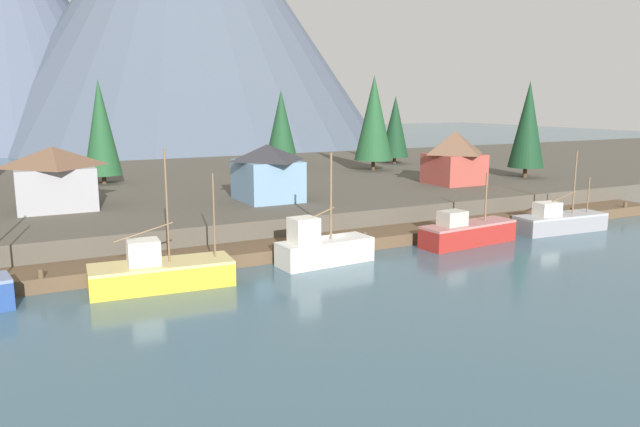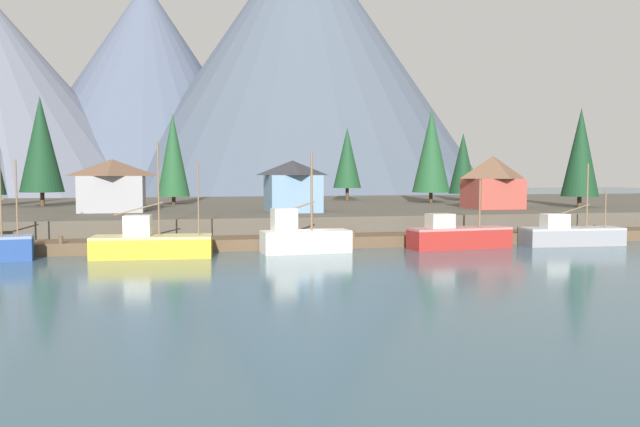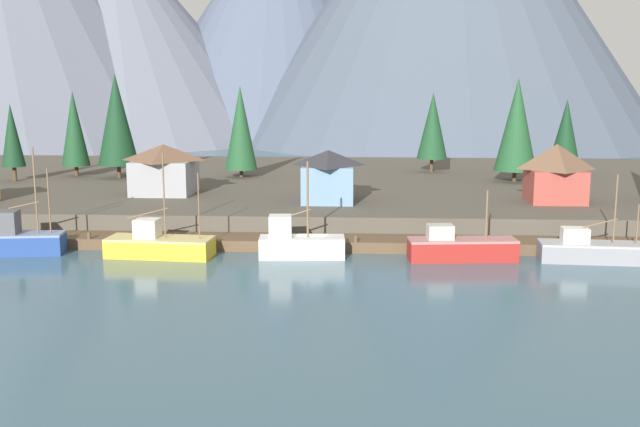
% 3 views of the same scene
% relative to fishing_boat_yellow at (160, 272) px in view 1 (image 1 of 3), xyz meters
% --- Properties ---
extents(ground_plane, '(400.00, 400.00, 1.00)m').
position_rel_fishing_boat_yellow_xyz_m(ground_plane, '(13.01, 22.08, -1.53)').
color(ground_plane, '#3D5B6B').
extents(dock, '(80.00, 4.00, 1.60)m').
position_rel_fishing_boat_yellow_xyz_m(dock, '(13.01, 4.07, -0.53)').
color(dock, brown).
rests_on(dock, ground_plane).
extents(shoreline_bank, '(400.00, 56.00, 2.50)m').
position_rel_fishing_boat_yellow_xyz_m(shoreline_bank, '(13.01, 34.08, 0.22)').
color(shoreline_bank, '#4C473D').
rests_on(shoreline_bank, ground_plane).
extents(mountain_east_peak, '(83.42, 83.42, 63.41)m').
position_rel_fishing_boat_yellow_xyz_m(mountain_east_peak, '(-6.46, 146.98, 30.67)').
color(mountain_east_peak, '#4C566B').
rests_on(mountain_east_peak, ground_plane).
extents(fishing_boat_yellow, '(9.32, 3.85, 9.06)m').
position_rel_fishing_boat_yellow_xyz_m(fishing_boat_yellow, '(0.00, 0.00, 0.00)').
color(fishing_boat_yellow, gold).
rests_on(fishing_boat_yellow, ground_plane).
extents(fishing_boat_white, '(7.47, 3.08, 8.32)m').
position_rel_fishing_boat_yellow_xyz_m(fishing_boat_white, '(12.11, 0.39, 0.19)').
color(fishing_boat_white, silver).
rests_on(fishing_boat_white, ground_plane).
extents(fishing_boat_red, '(9.30, 3.39, 5.99)m').
position_rel_fishing_boat_yellow_xyz_m(fishing_boat_red, '(25.91, 0.24, 0.03)').
color(fishing_boat_red, maroon).
rests_on(fishing_boat_red, ground_plane).
extents(fishing_boat_grey, '(9.26, 3.36, 7.43)m').
position_rel_fishing_boat_yellow_xyz_m(fishing_boat_grey, '(36.99, 0.27, -0.07)').
color(fishing_boat_grey, gray).
rests_on(fishing_boat_grey, ground_plane).
extents(house_grey, '(6.80, 7.09, 5.57)m').
position_rel_fishing_boat_yellow_xyz_m(house_grey, '(-4.68, 19.90, 4.31)').
color(house_grey, gray).
rests_on(house_grey, shoreline_bank).
extents(house_blue, '(5.58, 6.72, 5.43)m').
position_rel_fishing_boat_yellow_xyz_m(house_blue, '(13.98, 15.39, 4.23)').
color(house_blue, '#6689A8').
rests_on(house_blue, shoreline_bank).
extents(house_red, '(5.85, 5.78, 6.09)m').
position_rel_fishing_boat_yellow_xyz_m(house_red, '(37.69, 16.38, 4.59)').
color(house_red, '#9E4238').
rests_on(house_red, shoreline_bank).
extents(conifer_near_right, '(4.24, 4.24, 10.98)m').
position_rel_fishing_boat_yellow_xyz_m(conifer_near_right, '(27.19, 42.08, 7.89)').
color(conifer_near_right, '#4C3823').
rests_on(conifer_near_right, shoreline_bank).
extents(conifer_mid_right, '(4.36, 4.36, 11.92)m').
position_rel_fishing_boat_yellow_xyz_m(conifer_mid_right, '(49.37, 16.79, 8.07)').
color(conifer_mid_right, '#4C3823').
rests_on(conifer_mid_right, shoreline_bank).
extents(conifer_back_left, '(4.22, 4.22, 10.21)m').
position_rel_fishing_boat_yellow_xyz_m(conifer_back_left, '(44.36, 38.40, 7.08)').
color(conifer_back_left, '#4C3823').
rests_on(conifer_back_left, shoreline_bank).
extents(conifer_back_right, '(5.23, 5.23, 12.94)m').
position_rel_fishing_boat_yellow_xyz_m(conifer_back_right, '(36.68, 32.28, 8.65)').
color(conifer_back_right, '#4C3823').
rests_on(conifer_back_right, shoreline_bank).
extents(conifer_far_left, '(4.24, 4.24, 11.97)m').
position_rel_fishing_boat_yellow_xyz_m(conifer_far_left, '(1.55, 35.04, 7.96)').
color(conifer_far_left, '#4C3823').
rests_on(conifer_far_left, shoreline_bank).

